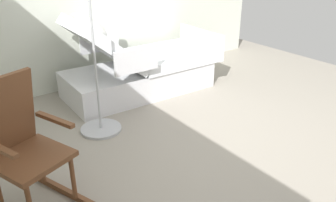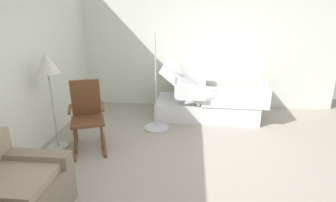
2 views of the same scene
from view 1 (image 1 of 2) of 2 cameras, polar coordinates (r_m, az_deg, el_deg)
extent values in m
plane|color=gray|center=(3.53, 11.32, -7.98)|extent=(6.46, 6.46, 0.00)
cube|color=silver|center=(4.74, -4.82, 3.55)|extent=(0.94, 1.96, 0.35)
cube|color=white|center=(4.89, -0.11, 7.38)|extent=(0.95, 1.18, 0.14)
cube|color=white|center=(4.37, -10.46, 8.94)|extent=(0.94, 0.85, 0.71)
ellipsoid|color=white|center=(4.25, -12.55, 11.96)|extent=(0.35, 0.47, 0.41)
cube|color=silver|center=(4.03, -5.17, 6.58)|extent=(0.05, 0.56, 0.28)
cube|color=silver|center=(4.90, -11.16, 9.49)|extent=(0.05, 0.56, 0.28)
cube|color=silver|center=(5.21, 5.38, 9.61)|extent=(0.95, 0.08, 0.36)
cylinder|color=black|center=(4.17, -11.74, -1.83)|extent=(0.10, 0.10, 0.10)
cylinder|color=black|center=(4.79, -15.24, 1.37)|extent=(0.10, 0.10, 0.10)
cylinder|color=black|center=(4.94, 5.40, 2.85)|extent=(0.10, 0.10, 0.10)
cylinder|color=black|center=(5.47, 0.56, 5.17)|extent=(0.10, 0.10, 0.10)
cube|color=brown|center=(3.07, -16.87, -13.65)|extent=(0.73, 0.30, 0.05)
cylinder|color=brown|center=(2.81, -15.29, -11.73)|extent=(0.04, 0.04, 0.40)
cylinder|color=brown|center=(3.05, -20.03, -9.16)|extent=(0.04, 0.04, 0.40)
cube|color=brown|center=(2.73, -21.38, -8.72)|extent=(0.60, 0.61, 0.04)
cube|color=brown|center=(2.74, -24.84, -1.99)|extent=(0.26, 0.45, 0.60)
cube|color=brown|center=(2.72, -18.01, -2.90)|extent=(0.38, 0.18, 0.03)
cylinder|color=#B2B5BA|center=(3.88, -10.86, -4.48)|extent=(0.44, 0.44, 0.03)
cylinder|color=#B2B5BA|center=(3.55, -11.93, 7.45)|extent=(0.02, 0.02, 1.65)
camera|label=2|loc=(2.54, 92.63, 4.06)|focal=30.35mm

